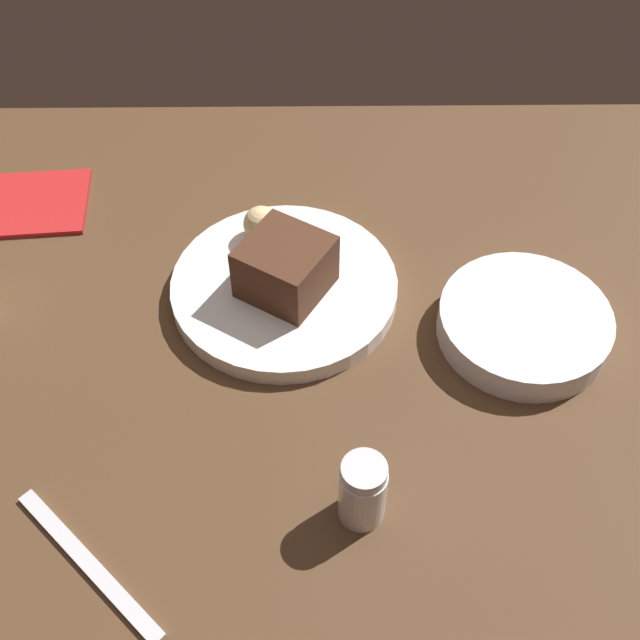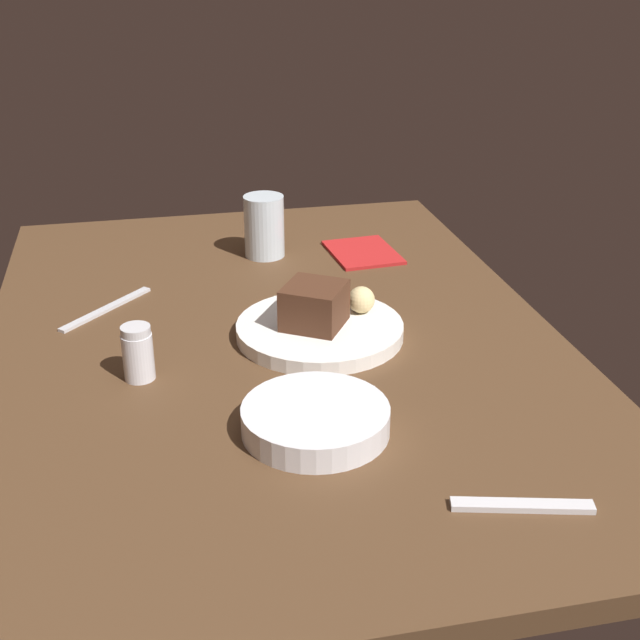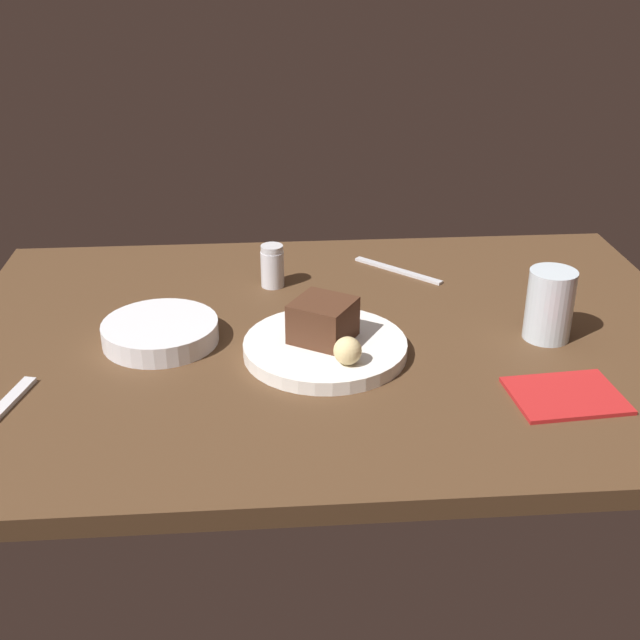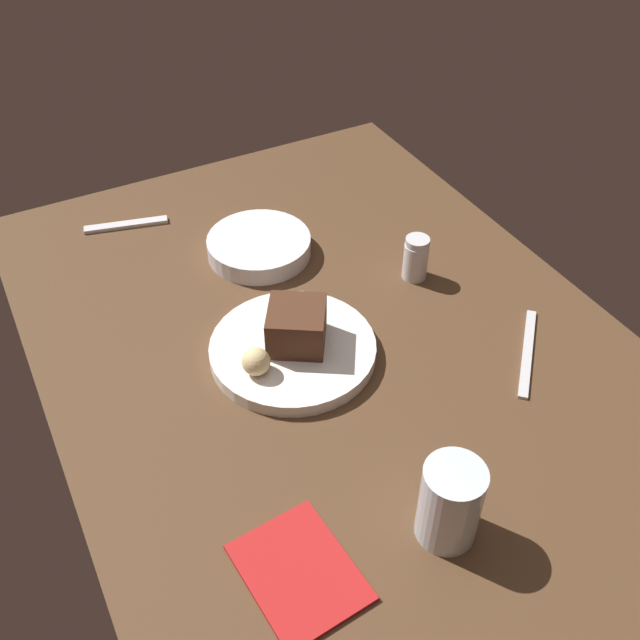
{
  "view_description": "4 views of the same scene",
  "coord_description": "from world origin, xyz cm",
  "px_view_note": "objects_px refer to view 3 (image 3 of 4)",
  "views": [
    {
      "loc": [
        -4.99,
        53.34,
        69.07
      ],
      "look_at": [
        -5.55,
        -0.71,
        5.53
      ],
      "focal_mm": 45.21,
      "sensor_mm": 36.0,
      "label": 1
    },
    {
      "loc": [
        -112.1,
        17.06,
        58.94
      ],
      "look_at": [
        -4.92,
        -5.96,
        7.23
      ],
      "focal_mm": 47.65,
      "sensor_mm": 36.0,
      "label": 2
    },
    {
      "loc": [
        -10.61,
        -113.72,
        61.45
      ],
      "look_at": [
        -2.06,
        -1.11,
        6.03
      ],
      "focal_mm": 45.28,
      "sensor_mm": 36.0,
      "label": 3
    },
    {
      "loc": [
        68.64,
        -39.26,
        79.83
      ],
      "look_at": [
        -3.93,
        -0.86,
        5.76
      ],
      "focal_mm": 40.94,
      "sensor_mm": 36.0,
      "label": 4
    }
  ],
  "objects_px": {
    "dessert_plate": "(325,348)",
    "bread_roll": "(348,351)",
    "dessert_spoon": "(4,407)",
    "butter_knife": "(398,270)",
    "folded_napkin": "(566,395)",
    "side_bowl": "(160,332)",
    "chocolate_cake_slice": "(323,320)",
    "salt_shaker": "(272,266)",
    "water_glass": "(550,305)"
  },
  "relations": [
    {
      "from": "dessert_plate",
      "to": "bread_roll",
      "type": "bearing_deg",
      "value": -69.4
    },
    {
      "from": "bread_roll",
      "to": "dessert_spoon",
      "type": "xyz_separation_m",
      "value": [
        -0.47,
        -0.05,
        -0.04
      ]
    },
    {
      "from": "butter_knife",
      "to": "folded_napkin",
      "type": "xyz_separation_m",
      "value": [
        0.16,
        -0.46,
        0.0
      ]
    },
    {
      "from": "dessert_plate",
      "to": "butter_knife",
      "type": "xyz_separation_m",
      "value": [
        0.16,
        0.31,
        -0.01
      ]
    },
    {
      "from": "folded_napkin",
      "to": "side_bowl",
      "type": "bearing_deg",
      "value": 159.87
    },
    {
      "from": "chocolate_cake_slice",
      "to": "side_bowl",
      "type": "bearing_deg",
      "value": 168.5
    },
    {
      "from": "chocolate_cake_slice",
      "to": "folded_napkin",
      "type": "relative_size",
      "value": 0.56
    },
    {
      "from": "dessert_plate",
      "to": "dessert_spoon",
      "type": "bearing_deg",
      "value": -164.56
    },
    {
      "from": "side_bowl",
      "to": "salt_shaker",
      "type": "bearing_deg",
      "value": 48.79
    },
    {
      "from": "water_glass",
      "to": "side_bowl",
      "type": "height_order",
      "value": "water_glass"
    },
    {
      "from": "water_glass",
      "to": "folded_napkin",
      "type": "xyz_separation_m",
      "value": [
        -0.03,
        -0.18,
        -0.05
      ]
    },
    {
      "from": "dessert_plate",
      "to": "bread_roll",
      "type": "relative_size",
      "value": 6.07
    },
    {
      "from": "bread_roll",
      "to": "folded_napkin",
      "type": "relative_size",
      "value": 0.27
    },
    {
      "from": "dessert_spoon",
      "to": "folded_napkin",
      "type": "xyz_separation_m",
      "value": [
        0.76,
        -0.03,
        -0.0
      ]
    },
    {
      "from": "chocolate_cake_slice",
      "to": "folded_napkin",
      "type": "bearing_deg",
      "value": -26.23
    },
    {
      "from": "water_glass",
      "to": "butter_knife",
      "type": "xyz_separation_m",
      "value": [
        -0.19,
        0.28,
        -0.05
      ]
    },
    {
      "from": "dessert_spoon",
      "to": "butter_knife",
      "type": "xyz_separation_m",
      "value": [
        0.61,
        0.43,
        -0.0
      ]
    },
    {
      "from": "chocolate_cake_slice",
      "to": "side_bowl",
      "type": "height_order",
      "value": "chocolate_cake_slice"
    },
    {
      "from": "side_bowl",
      "to": "dessert_spoon",
      "type": "xyz_separation_m",
      "value": [
        -0.19,
        -0.18,
        -0.01
      ]
    },
    {
      "from": "salt_shaker",
      "to": "side_bowl",
      "type": "distance_m",
      "value": 0.27
    },
    {
      "from": "salt_shaker",
      "to": "folded_napkin",
      "type": "xyz_separation_m",
      "value": [
        0.39,
        -0.41,
        -0.04
      ]
    },
    {
      "from": "side_bowl",
      "to": "bread_roll",
      "type": "bearing_deg",
      "value": -24.9
    },
    {
      "from": "butter_knife",
      "to": "salt_shaker",
      "type": "bearing_deg",
      "value": -124.84
    },
    {
      "from": "salt_shaker",
      "to": "butter_knife",
      "type": "relative_size",
      "value": 0.41
    },
    {
      "from": "dessert_spoon",
      "to": "folded_napkin",
      "type": "relative_size",
      "value": 1.01
    },
    {
      "from": "folded_napkin",
      "to": "butter_knife",
      "type": "bearing_deg",
      "value": 108.9
    },
    {
      "from": "water_glass",
      "to": "side_bowl",
      "type": "bearing_deg",
      "value": 177.04
    },
    {
      "from": "bread_roll",
      "to": "butter_knife",
      "type": "bearing_deg",
      "value": 70.38
    },
    {
      "from": "chocolate_cake_slice",
      "to": "folded_napkin",
      "type": "xyz_separation_m",
      "value": [
        0.32,
        -0.16,
        -0.05
      ]
    },
    {
      "from": "dessert_spoon",
      "to": "butter_knife",
      "type": "distance_m",
      "value": 0.74
    },
    {
      "from": "dessert_plate",
      "to": "butter_knife",
      "type": "bearing_deg",
      "value": 62.49
    },
    {
      "from": "chocolate_cake_slice",
      "to": "salt_shaker",
      "type": "height_order",
      "value": "chocolate_cake_slice"
    },
    {
      "from": "side_bowl",
      "to": "dessert_spoon",
      "type": "distance_m",
      "value": 0.26
    },
    {
      "from": "chocolate_cake_slice",
      "to": "bread_roll",
      "type": "xyz_separation_m",
      "value": [
        0.03,
        -0.08,
        -0.01
      ]
    },
    {
      "from": "salt_shaker",
      "to": "water_glass",
      "type": "relative_size",
      "value": 0.68
    },
    {
      "from": "chocolate_cake_slice",
      "to": "side_bowl",
      "type": "distance_m",
      "value": 0.26
    },
    {
      "from": "butter_knife",
      "to": "dessert_spoon",
      "type": "bearing_deg",
      "value": -100.65
    },
    {
      "from": "folded_napkin",
      "to": "chocolate_cake_slice",
      "type": "bearing_deg",
      "value": 153.77
    },
    {
      "from": "side_bowl",
      "to": "butter_knife",
      "type": "bearing_deg",
      "value": 31.31
    },
    {
      "from": "bread_roll",
      "to": "side_bowl",
      "type": "distance_m",
      "value": 0.31
    },
    {
      "from": "dessert_plate",
      "to": "side_bowl",
      "type": "xyz_separation_m",
      "value": [
        -0.25,
        0.06,
        0.01
      ]
    },
    {
      "from": "salt_shaker",
      "to": "butter_knife",
      "type": "bearing_deg",
      "value": 11.43
    },
    {
      "from": "water_glass",
      "to": "dessert_spoon",
      "type": "distance_m",
      "value": 0.81
    },
    {
      "from": "dessert_plate",
      "to": "chocolate_cake_slice",
      "type": "bearing_deg",
      "value": 106.7
    },
    {
      "from": "chocolate_cake_slice",
      "to": "bread_roll",
      "type": "height_order",
      "value": "chocolate_cake_slice"
    },
    {
      "from": "side_bowl",
      "to": "dessert_spoon",
      "type": "relative_size",
      "value": 1.2
    },
    {
      "from": "dessert_plate",
      "to": "salt_shaker",
      "type": "xyz_separation_m",
      "value": [
        -0.07,
        0.26,
        0.03
      ]
    },
    {
      "from": "side_bowl",
      "to": "dessert_spoon",
      "type": "height_order",
      "value": "side_bowl"
    },
    {
      "from": "dessert_spoon",
      "to": "folded_napkin",
      "type": "height_order",
      "value": "dessert_spoon"
    },
    {
      "from": "dessert_plate",
      "to": "water_glass",
      "type": "relative_size",
      "value": 2.2
    }
  ]
}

